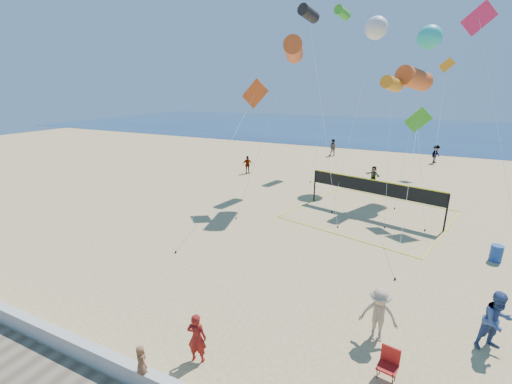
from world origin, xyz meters
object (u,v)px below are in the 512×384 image
at_px(camp_chair, 389,362).
at_px(trash_barrel, 496,253).
at_px(woman, 197,338).
at_px(volleyball_net, 373,191).

xyz_separation_m(camp_chair, trash_barrel, (3.84, 9.29, -0.15)).
xyz_separation_m(woman, trash_barrel, (8.95, 11.04, -0.40)).
bearing_deg(trash_barrel, volleyball_net, 148.23).
height_order(camp_chair, volleyball_net, volleyball_net).
bearing_deg(woman, trash_barrel, -142.95).
bearing_deg(trash_barrel, woman, -129.05).
xyz_separation_m(camp_chair, volleyball_net, (-2.24, 13.05, 1.02)).
height_order(woman, camp_chair, woman).
distance_m(woman, volleyball_net, 15.10).
bearing_deg(camp_chair, woman, -151.43).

